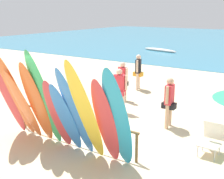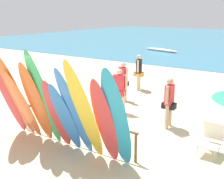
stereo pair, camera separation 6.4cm
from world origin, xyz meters
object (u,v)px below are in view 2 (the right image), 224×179
Objects in this scene: surfboard_orange_1 at (16,97)px; surfboard_red_9 at (105,123)px; beachgoer_by_water at (123,78)px; surfboard_blue_6 at (66,118)px; surfboard_rack at (73,121)px; surfboard_red_0 at (6,92)px; surfboard_blue_7 at (75,114)px; beachgoer_midbeach at (139,70)px; beachgoer_strolling at (169,99)px; surfboard_orange_2 at (23,106)px; surfboard_green_4 at (44,99)px; beach_chair_blue at (211,138)px; beachgoer_photographing at (119,87)px; surfboard_red_5 at (57,115)px; surfboard_yellow_8 at (85,113)px; surfboard_orange_3 at (36,103)px; surfboard_teal_10 at (117,120)px; distant_boat at (161,50)px.

surfboard_red_9 is (2.88, 0.09, -0.15)m from surfboard_orange_1.
surfboard_blue_6 is at bearing -53.33° from beachgoer_by_water.
surfboard_rack is 2.02m from surfboard_red_0.
surfboard_orange_1 is 2.10m from surfboard_blue_7.
beachgoer_strolling is at bearing -157.19° from beachgoer_midbeach.
surfboard_orange_2 is 0.79m from surfboard_green_4.
surfboard_orange_1 is 3.20× the size of beach_chair_blue.
surfboard_red_0 is 1.83× the size of beachgoer_strolling.
beachgoer_photographing is 1.87× the size of beach_chair_blue.
beachgoer_midbeach is at bearing 82.59° from surfboard_red_0.
beachgoer_photographing is at bearing 70.36° from surfboard_orange_1.
surfboard_orange_2 is 1.09× the size of surfboard_red_5.
surfboard_red_0 is 1.02× the size of surfboard_yellow_8.
surfboard_rack is 2.52× the size of beachgoer_midbeach.
beachgoer_photographing is (-1.82, 3.44, -0.19)m from surfboard_red_9.
surfboard_orange_3 is 0.95× the size of surfboard_teal_10.
surfboard_orange_3 is at bearing -178.18° from surfboard_blue_6.
surfboard_orange_2 is 6.61m from beachgoer_midbeach.
surfboard_red_5 is at bearing -57.12° from beachgoer_by_water.
beachgoer_photographing is at bearing 93.00° from surfboard_green_4.
surfboard_red_9 is at bearing 178.45° from surfboard_teal_10.
surfboard_blue_6 is (0.33, -0.61, 0.34)m from surfboard_rack.
surfboard_red_0 reaches higher than surfboard_rack.
surfboard_red_9 is at bearing 169.72° from beachgoer_strolling.
surfboard_rack is at bearing 162.48° from surfboard_teal_10.
surfboard_orange_1 is 1.70× the size of beachgoer_strolling.
surfboard_yellow_8 is 3.34m from beachgoer_strolling.
surfboard_blue_7 is (2.44, 0.04, -0.16)m from surfboard_red_0.
beachgoer_photographing reaches higher than beachgoer_by_water.
surfboard_teal_10 is 20.40m from distant_boat.
beachgoer_by_water reaches higher than distant_boat.
beachgoer_by_water is at bearing 114.56° from surfboard_blue_7.
distant_boat is (-6.18, 18.90, -0.84)m from surfboard_blue_6.
surfboard_green_4 is 3.34× the size of beach_chair_blue.
surfboard_teal_10 is 1.62× the size of beachgoer_midbeach.
surfboard_orange_3 is at bearing 167.29° from beachgoer_midbeach.
surfboard_green_4 is at bearing 1.50° from surfboard_red_0.
surfboard_teal_10 reaches higher than beachgoer_photographing.
surfboard_blue_6 is at bearing -178.67° from surfboard_red_9.
surfboard_rack is 1.74× the size of surfboard_red_9.
beachgoer_strolling is at bearing 55.86° from surfboard_rack.
surfboard_blue_7 is at bearing 178.71° from beachgoer_midbeach.
surfboard_green_4 is at bearing -178.52° from surfboard_blue_7.
surfboard_blue_7 is at bearing -2.45° from surfboard_red_0.
beach_chair_blue is at bearing -61.50° from distant_boat.
distant_boat is at bearing 110.60° from surfboard_red_9.
beachgoer_photographing is (0.34, 3.48, -0.27)m from surfboard_orange_3.
surfboard_yellow_8 is at bearing -155.41° from surfboard_red_9.
surfboard_green_4 is 1.20× the size of surfboard_red_9.
surfboard_rack is at bearing 158.02° from surfboard_red_9.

